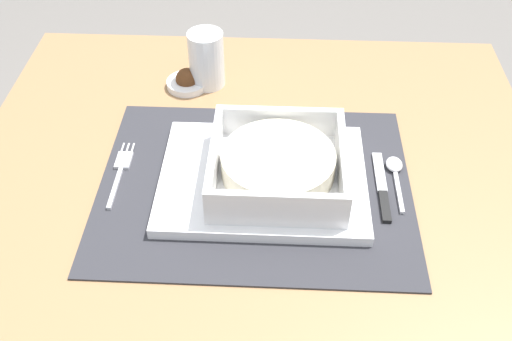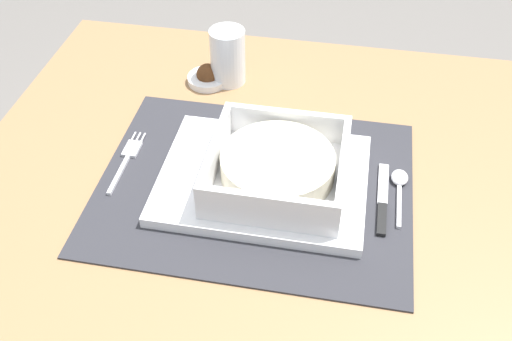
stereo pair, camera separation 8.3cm
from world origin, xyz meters
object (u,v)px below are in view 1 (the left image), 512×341
(porridge_bowl, at_px, (278,166))
(spoon, at_px, (395,170))
(fork, at_px, (121,169))
(butter_knife, at_px, (382,190))
(drinking_glass, at_px, (207,62))
(dining_table, at_px, (257,215))
(condiment_saucer, at_px, (187,81))

(porridge_bowl, bearing_deg, spoon, 12.21)
(fork, relative_size, butter_knife, 0.99)
(spoon, height_order, butter_knife, spoon)
(spoon, xyz_separation_m, drinking_glass, (-0.30, 0.22, 0.04))
(porridge_bowl, xyz_separation_m, butter_knife, (0.15, -0.00, -0.04))
(dining_table, height_order, porridge_bowl, porridge_bowl)
(dining_table, bearing_deg, spoon, -5.04)
(spoon, relative_size, drinking_glass, 1.14)
(butter_knife, xyz_separation_m, drinking_glass, (-0.27, 0.26, 0.04))
(fork, height_order, spoon, spoon)
(fork, height_order, condiment_saucer, condiment_saucer)
(butter_knife, bearing_deg, spoon, 65.08)
(porridge_bowl, distance_m, drinking_glass, 0.28)
(drinking_glass, distance_m, condiment_saucer, 0.05)
(butter_knife, bearing_deg, drinking_glass, 140.17)
(dining_table, distance_m, butter_knife, 0.23)
(drinking_glass, bearing_deg, spoon, -36.30)
(spoon, bearing_deg, drinking_glass, 140.99)
(spoon, xyz_separation_m, butter_knife, (-0.02, -0.04, -0.00))
(spoon, height_order, condiment_saucer, condiment_saucer)
(butter_knife, bearing_deg, porridge_bowl, -178.20)
(condiment_saucer, bearing_deg, fork, -107.24)
(spoon, relative_size, condiment_saucer, 1.57)
(dining_table, distance_m, condiment_saucer, 0.26)
(dining_table, height_order, butter_knife, butter_knife)
(fork, relative_size, condiment_saucer, 1.95)
(butter_knife, distance_m, drinking_glass, 0.38)
(porridge_bowl, height_order, spoon, porridge_bowl)
(dining_table, distance_m, spoon, 0.24)
(fork, bearing_deg, dining_table, 13.32)
(porridge_bowl, xyz_separation_m, fork, (-0.23, 0.02, -0.04))
(fork, bearing_deg, butter_knife, 0.02)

